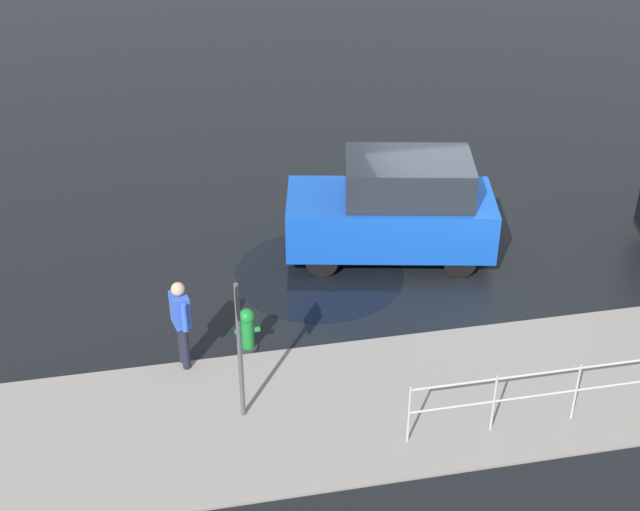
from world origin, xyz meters
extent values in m
plane|color=black|center=(0.00, 0.00, 0.00)|extent=(60.00, 60.00, 0.00)
cube|color=gray|center=(0.00, 4.20, 0.02)|extent=(24.00, 3.20, 0.04)
cube|color=blue|center=(1.03, -0.02, 0.79)|extent=(4.17, 2.46, 0.99)
cube|color=#1E232B|center=(0.73, 0.04, 1.67)|extent=(2.60, 1.94, 0.77)
cylinder|color=black|center=(2.44, 0.41, 0.30)|extent=(0.63, 0.34, 0.60)
cylinder|color=black|center=(2.15, -0.98, 0.30)|extent=(0.63, 0.34, 0.60)
cylinder|color=black|center=(-0.08, 0.94, 0.30)|extent=(0.63, 0.34, 0.60)
cylinder|color=black|center=(-0.37, -0.46, 0.30)|extent=(0.63, 0.34, 0.60)
cylinder|color=#197A2D|center=(4.09, 2.42, 0.31)|extent=(0.22, 0.22, 0.62)
sphere|color=#197A2D|center=(4.09, 2.42, 0.67)|extent=(0.26, 0.26, 0.26)
cylinder|color=#197A2D|center=(3.93, 2.42, 0.38)|extent=(0.10, 0.09, 0.09)
cylinder|color=#197A2D|center=(4.25, 2.42, 0.38)|extent=(0.10, 0.09, 0.09)
cylinder|color=#2D2D2D|center=(4.09, 2.42, 0.03)|extent=(0.31, 0.31, 0.06)
cube|color=blue|center=(5.14, 2.67, 1.12)|extent=(0.32, 0.41, 0.55)
sphere|color=tan|center=(5.14, 2.67, 1.51)|extent=(0.22, 0.22, 0.22)
cylinder|color=#1E1E2D|center=(5.16, 2.59, 0.42)|extent=(0.13, 0.13, 0.85)
cylinder|color=#1E1E2D|center=(5.12, 2.76, 0.42)|extent=(0.13, 0.13, 0.85)
cylinder|color=blue|center=(5.20, 2.44, 1.12)|extent=(0.09, 0.09, 0.50)
cylinder|color=blue|center=(5.09, 2.91, 1.12)|extent=(0.09, 0.09, 0.50)
cylinder|color=#B7BABF|center=(-0.46, 5.08, 0.53)|extent=(0.04, 0.04, 1.05)
cylinder|color=#B7BABF|center=(0.82, 5.08, 0.53)|extent=(0.04, 0.04, 1.05)
cylinder|color=#B7BABF|center=(2.09, 5.08, 0.53)|extent=(0.04, 0.04, 1.05)
cylinder|color=#B7BABF|center=(-1.09, 5.08, 1.00)|extent=(6.37, 0.04, 0.04)
cylinder|color=#B7BABF|center=(-1.09, 5.08, 0.58)|extent=(6.37, 0.04, 0.04)
cylinder|color=#4C4C51|center=(4.36, 4.05, 1.20)|extent=(0.07, 0.07, 2.40)
cube|color=black|center=(4.36, 4.05, 2.15)|extent=(0.04, 0.44, 0.44)
cylinder|color=black|center=(2.48, 0.39, 0.00)|extent=(3.21, 3.21, 0.01)
camera|label=1|loc=(5.18, 14.22, 9.17)|focal=50.00mm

